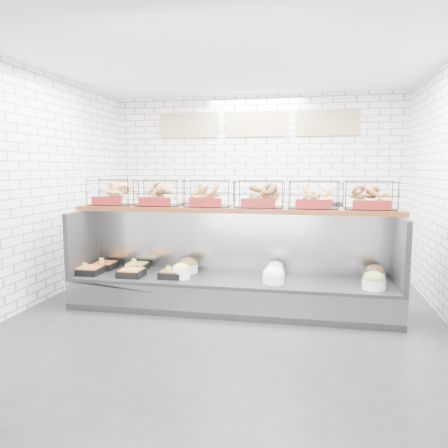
# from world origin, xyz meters

# --- Properties ---
(ground) EXTENTS (5.50, 5.50, 0.00)m
(ground) POSITION_xyz_m (0.00, 0.00, 0.00)
(ground) COLOR black
(ground) RESTS_ON ground
(room_shell) EXTENTS (5.02, 5.51, 3.01)m
(room_shell) POSITION_xyz_m (0.00, 0.60, 2.06)
(room_shell) COLOR white
(room_shell) RESTS_ON ground
(display_case) EXTENTS (4.00, 0.90, 1.20)m
(display_case) POSITION_xyz_m (-0.00, 0.34, 0.33)
(display_case) COLOR black
(display_case) RESTS_ON ground
(bagel_shelf) EXTENTS (4.10, 0.50, 0.40)m
(bagel_shelf) POSITION_xyz_m (0.00, 0.52, 1.39)
(bagel_shelf) COLOR #4D2210
(bagel_shelf) RESTS_ON display_case
(prep_counter) EXTENTS (4.00, 0.60, 1.20)m
(prep_counter) POSITION_xyz_m (-0.00, 2.43, 0.47)
(prep_counter) COLOR #93969B
(prep_counter) RESTS_ON ground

